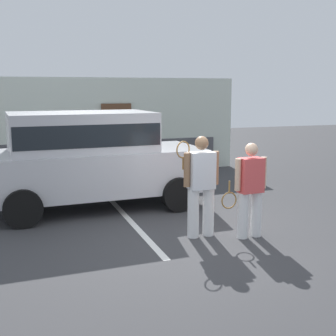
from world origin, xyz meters
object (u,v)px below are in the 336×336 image
Objects in this scene: parked_suv at (89,155)px; tennis_player_woman at (250,189)px; potted_plant_by_porch at (180,161)px; tennis_player_man at (201,185)px.

tennis_player_woman is at bearing -54.17° from parked_suv.
parked_suv is 6.24× the size of potted_plant_by_porch.
tennis_player_woman is at bearing 155.01° from tennis_player_man.
parked_suv is at bearing -55.50° from tennis_player_woman.
tennis_player_man is at bearing -62.13° from parked_suv.
potted_plant_by_porch is (1.65, 5.40, -0.50)m from tennis_player_man.
parked_suv is 2.86× the size of tennis_player_woman.
parked_suv is 4.31m from potted_plant_by_porch.
parked_suv is 3.65m from tennis_player_woman.
parked_suv reaches higher than potted_plant_by_porch.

